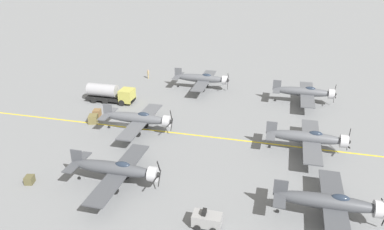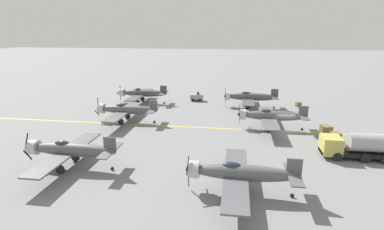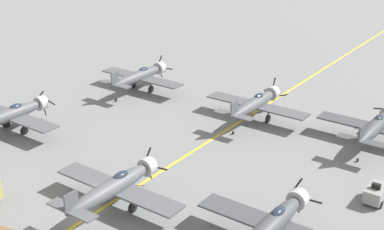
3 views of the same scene
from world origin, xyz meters
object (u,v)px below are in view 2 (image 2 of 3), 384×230
(supply_crate_by_tanker, at_px, (326,130))
(airplane_far_right, at_px, (142,93))
(airplane_far_left, at_px, (70,150))
(airplane_mid_right, at_px, (250,97))
(tow_tractor, at_px, (197,97))
(airplane_mid_left, at_px, (240,173))
(airplane_mid_center, at_px, (271,116))
(supply_crate_outboard, at_px, (336,136))
(airplane_far_center, at_px, (126,110))
(fuel_tanker, at_px, (358,146))
(supply_crate_mid_lane, at_px, (298,104))

(supply_crate_by_tanker, bearing_deg, airplane_far_right, 65.62)
(airplane_far_left, bearing_deg, airplane_mid_right, -31.47)
(tow_tractor, xyz_separation_m, supply_crate_by_tanker, (-17.80, -20.69, -0.19))
(airplane_mid_left, relative_size, supply_crate_by_tanker, 8.29)
(airplane_mid_center, relative_size, supply_crate_by_tanker, 8.29)
(airplane_mid_right, distance_m, supply_crate_outboard, 19.41)
(airplane_far_left, bearing_deg, airplane_mid_left, -96.31)
(airplane_far_left, xyz_separation_m, airplane_far_center, (16.65, 0.10, 0.00))
(fuel_tanker, xyz_separation_m, tow_tractor, (26.03, 21.85, -0.72))
(airplane_mid_center, xyz_separation_m, airplane_mid_right, (12.66, 2.61, -0.00))
(airplane_mid_center, distance_m, airplane_far_left, 27.55)
(airplane_mid_center, bearing_deg, airplane_mid_left, -177.81)
(airplane_far_left, distance_m, supply_crate_by_tanker, 33.41)
(airplane_far_center, height_order, supply_crate_mid_lane, airplane_far_center)
(supply_crate_by_tanker, bearing_deg, airplane_mid_right, 36.38)
(airplane_mid_left, relative_size, airplane_far_center, 1.00)
(airplane_far_left, distance_m, fuel_tanker, 31.64)
(airplane_mid_left, relative_size, supply_crate_outboard, 9.64)
(airplane_mid_left, height_order, supply_crate_by_tanker, airplane_mid_left)
(airplane_mid_center, bearing_deg, tow_tractor, 53.78)
(supply_crate_mid_lane, bearing_deg, airplane_far_left, 137.08)
(supply_crate_by_tanker, bearing_deg, airplane_mid_left, 146.14)
(airplane_mid_right, relative_size, supply_crate_mid_lane, 11.72)
(fuel_tanker, bearing_deg, airplane_mid_right, 27.21)
(airplane_far_center, height_order, fuel_tanker, airplane_far_center)
(supply_crate_mid_lane, height_order, supply_crate_outboard, supply_crate_outboard)
(airplane_mid_center, relative_size, airplane_far_right, 1.00)
(airplane_mid_right, relative_size, airplane_far_center, 1.00)
(airplane_mid_right, xyz_separation_m, airplane_far_center, (-12.42, 19.62, 0.00))
(airplane_mid_left, distance_m, supply_crate_outboard, 20.23)
(tow_tractor, height_order, supply_crate_outboard, tow_tractor)
(airplane_mid_right, bearing_deg, supply_crate_by_tanker, -157.03)
(airplane_mid_right, relative_size, supply_crate_outboard, 9.64)
(airplane_mid_right, height_order, supply_crate_outboard, airplane_mid_right)
(airplane_far_center, distance_m, tow_tractor, 18.83)
(airplane_mid_center, relative_size, airplane_far_left, 1.00)
(airplane_mid_left, distance_m, airplane_mid_right, 31.83)
(airplane_mid_right, distance_m, tow_tractor, 11.35)
(tow_tractor, relative_size, supply_crate_outboard, 2.09)
(airplane_mid_center, distance_m, supply_crate_by_tanker, 7.75)
(airplane_far_right, xyz_separation_m, fuel_tanker, (-22.42, -32.49, -0.50))
(airplane_far_right, xyz_separation_m, supply_crate_mid_lane, (1.52, -30.50, -1.59))
(airplane_mid_right, distance_m, fuel_tanker, 24.74)
(airplane_mid_left, bearing_deg, airplane_far_center, 54.20)
(supply_crate_outboard, bearing_deg, airplane_far_right, 62.67)
(airplane_mid_center, distance_m, fuel_tanker, 12.77)
(fuel_tanker, bearing_deg, airplane_mid_center, 42.99)
(airplane_mid_center, xyz_separation_m, supply_crate_outboard, (-3.42, -8.15, -1.49))
(fuel_tanker, relative_size, supply_crate_by_tanker, 5.53)
(airplane_mid_center, relative_size, tow_tractor, 4.62)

